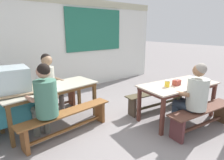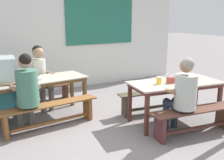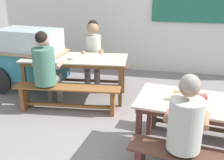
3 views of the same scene
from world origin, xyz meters
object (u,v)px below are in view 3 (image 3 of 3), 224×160
object	(u,v)px
tissue_box	(199,99)
food_cart	(31,56)
person_near_front	(186,124)
condiment_jar	(178,94)
bench_far_back	(83,72)
dining_table_far	(75,62)
bench_near_back	(206,116)
bench_far_front	(68,95)
person_center_facing	(93,50)
dining_table_near	(208,109)
person_left_back_turned	(46,66)
soup_bowl	(74,58)

from	to	relation	value
tissue_box	food_cart	bearing A→B (deg)	151.28
person_near_front	condiment_jar	bearing A→B (deg)	98.59
bench_far_back	dining_table_far	bearing A→B (deg)	-85.07
food_cart	tissue_box	bearing A→B (deg)	-28.72
bench_near_back	bench_far_front	bearing A→B (deg)	172.58
bench_far_front	bench_near_back	xyz separation A→B (m)	(2.11, -0.27, -0.01)
person_near_front	person_center_facing	size ratio (longest dim) A/B	0.97
dining_table_near	bench_far_back	distance (m)	2.92
bench_near_back	dining_table_far	bearing A→B (deg)	158.76
bench_far_front	person_left_back_turned	distance (m)	0.57
soup_bowl	bench_far_back	bearing A→B (deg)	96.29
dining_table_near	food_cart	size ratio (longest dim) A/B	1.04
bench_near_back	condiment_jar	size ratio (longest dim) A/B	12.97
bench_far_back	bench_near_back	xyz separation A→B (m)	(2.20, -1.40, -0.00)
bench_far_front	soup_bowl	world-z (taller)	soup_bowl
person_near_front	tissue_box	bearing A→B (deg)	69.96
food_cart	bench_far_back	bearing A→B (deg)	26.11
bench_far_back	tissue_box	distance (m)	2.87
bench_far_front	person_center_facing	size ratio (longest dim) A/B	1.32
dining_table_far	dining_table_near	world-z (taller)	same
food_cart	person_center_facing	xyz separation A→B (m)	(1.09, 0.37, 0.07)
person_near_front	dining_table_near	bearing A→B (deg)	59.15
dining_table_near	person_left_back_turned	size ratio (longest dim) A/B	1.30
dining_table_far	bench_far_front	size ratio (longest dim) A/B	1.08
dining_table_near	person_center_facing	distance (m)	2.69
bench_far_front	bench_far_back	bearing A→B (deg)	94.93
person_near_front	condiment_jar	distance (m)	0.51
person_left_back_turned	person_center_facing	distance (m)	1.16
bench_far_back	bench_far_front	bearing A→B (deg)	-85.07
bench_near_back	person_center_facing	size ratio (longest dim) A/B	1.28
soup_bowl	person_near_front	bearing A→B (deg)	-45.07
dining_table_near	person_near_front	world-z (taller)	person_near_front
food_cart	soup_bowl	world-z (taller)	food_cart
dining_table_far	bench_far_front	bearing A→B (deg)	-85.07
bench_far_back	dining_table_near	bearing A→B (deg)	-42.68
bench_far_front	food_cart	bearing A→B (deg)	143.07
bench_far_back	person_left_back_turned	bearing A→B (deg)	-102.60
dining_table_near	food_cart	world-z (taller)	food_cart
dining_table_near	person_center_facing	xyz separation A→B (m)	(-1.88, 1.91, 0.07)
bench_far_front	person_center_facing	bearing A→B (deg)	82.30
dining_table_far	bench_near_back	bearing A→B (deg)	-21.24
tissue_box	soup_bowl	world-z (taller)	tissue_box
bench_near_back	person_near_front	distance (m)	1.17
soup_bowl	condiment_jar	bearing A→B (deg)	-37.08
person_near_front	condiment_jar	world-z (taller)	person_near_front
soup_bowl	dining_table_near	bearing A→B (deg)	-32.58
person_left_back_turned	dining_table_far	bearing A→B (deg)	61.24
soup_bowl	person_left_back_turned	bearing A→B (deg)	-125.06
dining_table_near	bench_near_back	xyz separation A→B (m)	(0.08, 0.56, -0.39)
bench_far_back	condiment_jar	distance (m)	2.68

